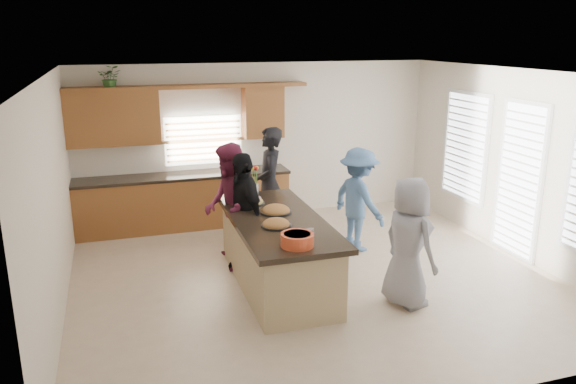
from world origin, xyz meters
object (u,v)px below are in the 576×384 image
object	(u,v)px
island	(277,253)
woman_left_mid	(230,207)
salad_bowl	(297,239)
woman_right_front	(409,243)
woman_right_back	(358,200)
woman_left_front	(244,213)
woman_left_back	(270,184)

from	to	relation	value
island	woman_left_mid	distance (m)	1.04
salad_bowl	woman_right_front	xyz separation A→B (m)	(1.44, 0.02, -0.21)
woman_right_back	woman_right_front	world-z (taller)	woman_right_front
woman_left_front	island	bearing A→B (deg)	15.99
woman_left_mid	woman_right_front	distance (m)	2.60
woman_right_front	salad_bowl	bearing A→B (deg)	76.67
woman_left_front	woman_left_back	bearing A→B (deg)	137.42
salad_bowl	woman_left_back	world-z (taller)	woman_left_back
woman_left_front	woman_right_front	distance (m)	2.35
salad_bowl	woman_left_front	bearing A→B (deg)	98.37
woman_left_back	woman_right_back	bearing A→B (deg)	66.19
woman_left_back	woman_right_back	size ratio (longest dim) A/B	1.15
woman_left_back	woman_left_mid	distance (m)	1.27
island	woman_right_back	distance (m)	1.84
salad_bowl	woman_left_mid	bearing A→B (deg)	101.96
salad_bowl	woman_left_mid	xyz separation A→B (m)	(-0.39, 1.85, -0.12)
salad_bowl	woman_left_back	bearing A→B (deg)	80.69
woman_left_front	woman_right_front	world-z (taller)	woman_left_front
woman_left_mid	woman_right_back	size ratio (longest dim) A/B	1.12
woman_left_mid	woman_left_front	world-z (taller)	woman_left_mid
woman_right_back	woman_right_front	xyz separation A→B (m)	(-0.20, -1.90, 0.01)
woman_left_front	woman_right_back	bearing A→B (deg)	87.10
island	woman_left_mid	bearing A→B (deg)	120.31
woman_right_back	woman_left_mid	bearing A→B (deg)	75.49
salad_bowl	woman_left_back	xyz separation A→B (m)	(0.46, 2.79, -0.10)
woman_right_front	island	bearing A→B (deg)	39.30
woman_right_front	woman_left_mid	bearing A→B (deg)	31.03
salad_bowl	woman_right_back	bearing A→B (deg)	49.51
salad_bowl	woman_left_front	distance (m)	1.68
woman_left_back	woman_left_mid	bearing A→B (deg)	-29.59
salad_bowl	woman_right_back	distance (m)	2.53
salad_bowl	island	bearing A→B (deg)	86.35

